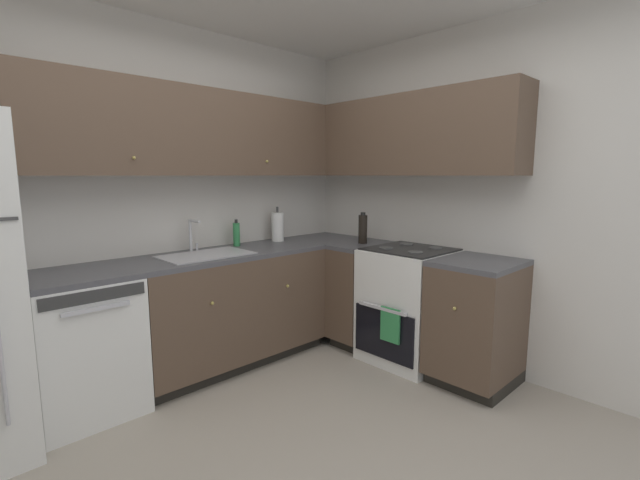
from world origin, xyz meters
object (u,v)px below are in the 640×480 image
object	(u,v)px
oven_range	(409,304)
soap_bottle	(236,234)
dishwasher	(84,346)
oil_bottle	(363,229)
paper_towel_roll	(278,227)

from	to	relation	value
oven_range	soap_bottle	distance (m)	1.53
dishwasher	oil_bottle	distance (m)	2.25
paper_towel_roll	oil_bottle	size ratio (longest dim) A/B	1.17
oven_range	oil_bottle	distance (m)	0.75
paper_towel_roll	oil_bottle	xyz separation A→B (m)	(0.44, -0.62, -0.00)
oven_range	paper_towel_roll	size ratio (longest dim) A/B	3.32
oven_range	paper_towel_roll	world-z (taller)	paper_towel_roll
oil_bottle	paper_towel_roll	bearing A→B (deg)	125.54
dishwasher	soap_bottle	world-z (taller)	soap_bottle
soap_bottle	oil_bottle	bearing A→B (deg)	-36.59
dishwasher	soap_bottle	xyz separation A→B (m)	(1.26, 0.18, 0.57)
soap_bottle	paper_towel_roll	size ratio (longest dim) A/B	0.70
soap_bottle	oven_range	bearing A→B (deg)	-51.84
oven_range	soap_bottle	xyz separation A→B (m)	(-0.88, 1.12, 0.54)
dishwasher	oven_range	bearing A→B (deg)	-23.77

